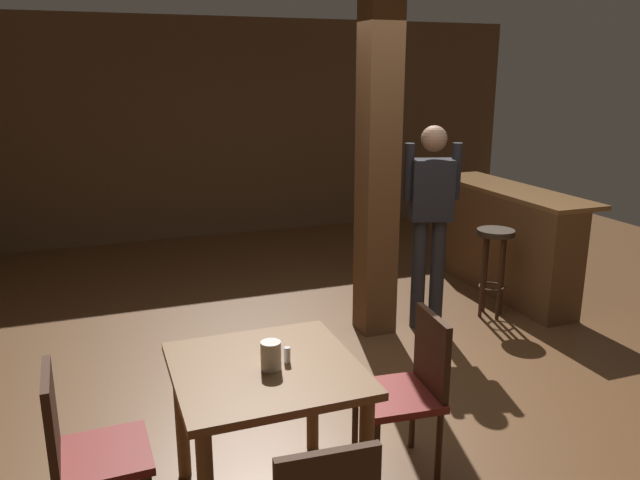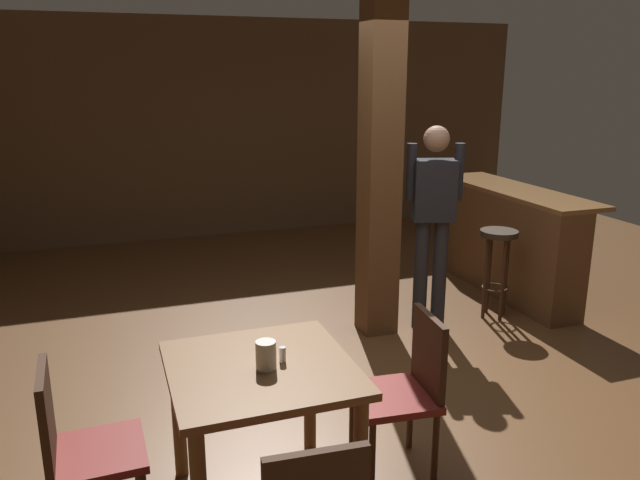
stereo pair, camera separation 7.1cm
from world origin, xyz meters
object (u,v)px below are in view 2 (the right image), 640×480
dining_table (262,392)px  salt_shaker (283,355)px  chair_west (79,446)px  bar_stool_near (497,254)px  napkin_cup (266,355)px  bar_counter (503,239)px  chair_east (407,386)px  standing_person (433,214)px

dining_table → salt_shaker: salt_shaker is taller
chair_west → bar_stool_near: bearing=27.1°
napkin_cup → bar_counter: 3.86m
napkin_cup → bar_counter: size_ratio=0.07×
chair_east → standing_person: size_ratio=0.52×
standing_person → bar_counter: standing_person is taller
napkin_cup → bar_stool_near: 3.13m
chair_east → napkin_cup: size_ratio=6.41×
chair_west → napkin_cup: bearing=-2.9°
standing_person → bar_stool_near: size_ratio=2.15×
salt_shaker → bar_stool_near: salt_shaker is taller
chair_west → dining_table: bearing=-0.3°
napkin_cup → bar_stool_near: size_ratio=0.17×
standing_person → bar_counter: 1.38m
chair_east → bar_stool_near: size_ratio=1.11×
dining_table → napkin_cup: 0.21m
bar_counter → chair_east: bearing=-134.0°
dining_table → salt_shaker: bearing=0.4°
dining_table → chair_east: bearing=1.2°
salt_shaker → standing_person: (1.79, 1.73, 0.20)m
dining_table → bar_counter: (3.04, 2.33, -0.10)m
chair_east → napkin_cup: (-0.79, -0.06, 0.33)m
chair_east → bar_stool_near: 2.48m
bar_counter → napkin_cup: bearing=-141.9°
chair_west → salt_shaker: bearing=-0.2°
napkin_cup → standing_person: (1.88, 1.77, 0.17)m
chair_west → salt_shaker: size_ratio=11.43×
salt_shaker → standing_person: bearing=44.1°
chair_east → salt_shaker: size_ratio=11.43×
dining_table → chair_east: (0.81, 0.02, -0.12)m
dining_table → bar_counter: size_ratio=0.44×
salt_shaker → dining_table: bearing=-179.6°
napkin_cup → chair_west: bearing=177.1°
standing_person → bar_counter: (1.15, 0.60, -0.48)m
dining_table → chair_east: size_ratio=0.99×
chair_west → bar_counter: size_ratio=0.45×
chair_west → chair_east: size_ratio=1.00×
dining_table → bar_counter: 3.84m
bar_counter → dining_table: bearing=-142.5°
dining_table → chair_west: 0.86m
dining_table → standing_person: standing_person is taller
chair_east → bar_counter: size_ratio=0.45×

